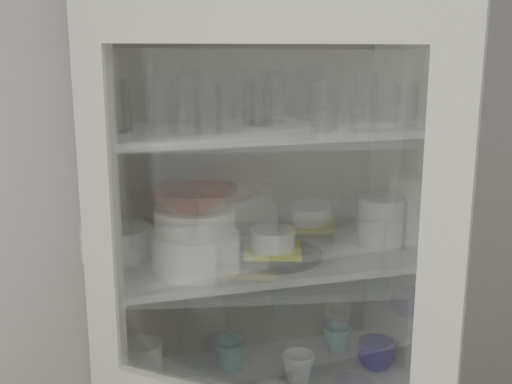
{
  "coord_description": "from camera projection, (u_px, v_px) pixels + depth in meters",
  "views": [
    {
      "loc": [
        -0.32,
        -0.52,
        1.91
      ],
      "look_at": [
        0.2,
        1.27,
        1.46
      ],
      "focal_mm": 45.0,
      "sensor_mm": 36.0,
      "label": 1
    }
  ],
  "objects": [
    {
      "name": "wall_back",
      "position": [
        179.0,
        228.0,
        2.12
      ],
      "size": [
        3.6,
        0.02,
        2.6
      ],
      "primitive_type": "cube",
      "color": "beige",
      "rests_on": "ground"
    },
    {
      "name": "pantry_cabinet",
      "position": [
        251.0,
        342.0,
        2.1
      ],
      "size": [
        1.0,
        0.45,
        2.1
      ],
      "color": "beige",
      "rests_on": "floor"
    },
    {
      "name": "tumbler_0",
      "position": [
        161.0,
        112.0,
        1.68
      ],
      "size": [
        0.07,
        0.07,
        0.12
      ],
      "primitive_type": "cylinder",
      "rotation": [
        0.0,
        0.0,
        0.23
      ],
      "color": "silver",
      "rests_on": "shelf_glass"
    },
    {
      "name": "tumbler_1",
      "position": [
        208.0,
        109.0,
        1.71
      ],
      "size": [
        0.08,
        0.08,
        0.13
      ],
      "primitive_type": "cylinder",
      "rotation": [
        0.0,
        0.0,
        0.28
      ],
      "color": "silver",
      "rests_on": "shelf_glass"
    },
    {
      "name": "tumbler_2",
      "position": [
        186.0,
        106.0,
        1.68
      ],
      "size": [
        0.08,
        0.08,
        0.15
      ],
      "primitive_type": "cylinder",
      "rotation": [
        0.0,
        0.0,
        -0.05
      ],
      "color": "silver",
      "rests_on": "shelf_glass"
    },
    {
      "name": "tumbler_3",
      "position": [
        324.0,
        106.0,
        1.75
      ],
      "size": [
        0.09,
        0.09,
        0.14
      ],
      "primitive_type": "cylinder",
      "rotation": [
        0.0,
        0.0,
        -0.42
      ],
      "color": "silver",
      "rests_on": "shelf_glass"
    },
    {
      "name": "tumbler_4",
      "position": [
        363.0,
        102.0,
        1.78
      ],
      "size": [
        0.1,
        0.1,
        0.16
      ],
      "primitive_type": "cylinder",
      "rotation": [
        0.0,
        0.0,
        -0.31
      ],
      "color": "silver",
      "rests_on": "shelf_glass"
    },
    {
      "name": "tumbler_5",
      "position": [
        328.0,
        107.0,
        1.77
      ],
      "size": [
        0.08,
        0.08,
        0.13
      ],
      "primitive_type": "cylinder",
      "rotation": [
        0.0,
        0.0,
        0.34
      ],
      "color": "silver",
      "rests_on": "shelf_glass"
    },
    {
      "name": "tumbler_6",
      "position": [
        406.0,
        105.0,
        1.84
      ],
      "size": [
        0.08,
        0.08,
        0.13
      ],
      "primitive_type": "cylinder",
      "rotation": [
        0.0,
        0.0,
        -0.2
      ],
      "color": "silver",
      "rests_on": "shelf_glass"
    },
    {
      "name": "tumbler_7",
      "position": [
        113.0,
        107.0,
        1.72
      ],
      "size": [
        0.08,
        0.08,
        0.14
      ],
      "primitive_type": "cylinder",
      "rotation": [
        0.0,
        0.0,
        -0.07
      ],
      "color": "silver",
      "rests_on": "shelf_glass"
    },
    {
      "name": "tumbler_8",
      "position": [
        118.0,
        106.0,
        1.75
      ],
      "size": [
        0.08,
        0.08,
        0.14
      ],
      "primitive_type": "cylinder",
      "rotation": [
        0.0,
        0.0,
        0.18
      ],
      "color": "silver",
      "rests_on": "shelf_glass"
    },
    {
      "name": "tumbler_9",
      "position": [
        261.0,
        103.0,
        1.86
      ],
      "size": [
        0.07,
        0.07,
        0.13
      ],
      "primitive_type": "cylinder",
      "rotation": [
        0.0,
        0.0,
        -0.09
      ],
      "color": "silver",
      "rests_on": "shelf_glass"
    },
    {
      "name": "tumbler_10",
      "position": [
        255.0,
        103.0,
        1.87
      ],
      "size": [
        0.08,
        0.08,
        0.14
      ],
      "primitive_type": "cylinder",
      "rotation": [
        0.0,
        0.0,
        -0.19
      ],
      "color": "silver",
      "rests_on": "shelf_glass"
    },
    {
      "name": "goblet_0",
      "position": [
        190.0,
        93.0,
        1.9
      ],
      "size": [
        0.08,
        0.08,
        0.18
      ],
      "primitive_type": null,
      "color": "silver",
      "rests_on": "shelf_glass"
    },
    {
      "name": "goblet_1",
      "position": [
        260.0,
        94.0,
        1.94
      ],
      "size": [
        0.08,
        0.08,
        0.17
      ],
      "primitive_type": null,
      "color": "silver",
      "rests_on": "shelf_glass"
    },
    {
      "name": "goblet_2",
      "position": [
        274.0,
        93.0,
        1.95
      ],
      "size": [
        0.08,
        0.08,
        0.18
      ],
      "primitive_type": null,
      "color": "silver",
      "rests_on": "shelf_glass"
    },
    {
      "name": "goblet_3",
      "position": [
        309.0,
        90.0,
        2.0
      ],
      "size": [
        0.08,
        0.08,
        0.19
      ],
      "primitive_type": null,
      "color": "silver",
      "rests_on": "shelf_glass"
    },
    {
      "name": "plate_stack_front",
      "position": [
        196.0,
        251.0,
        1.84
      ],
      "size": [
        0.25,
        0.25,
        0.11
      ],
      "primitive_type": "cylinder",
      "color": "white",
      "rests_on": "shelf_plates"
    },
    {
      "name": "plate_stack_back",
      "position": [
        117.0,
        242.0,
        1.94
      ],
      "size": [
        0.22,
        0.22,
        0.1
      ],
      "primitive_type": "cylinder",
      "color": "white",
      "rests_on": "shelf_plates"
    },
    {
      "name": "cream_bowl",
      "position": [
        195.0,
        220.0,
        1.82
      ],
      "size": [
        0.29,
        0.29,
        0.07
      ],
      "primitive_type": "cylinder",
      "rotation": [
        0.0,
        0.0,
        0.37
      ],
      "color": "silver",
      "rests_on": "plate_stack_front"
    },
    {
      "name": "terracotta_bowl",
      "position": [
        195.0,
        198.0,
        1.8
      ],
      "size": [
        0.3,
        0.3,
        0.06
      ],
      "primitive_type": "imported",
      "rotation": [
        0.0,
        0.0,
        -0.28
      ],
      "color": "maroon",
      "rests_on": "cream_bowl"
    },
    {
      "name": "glass_platter",
      "position": [
        272.0,
        255.0,
        1.95
      ],
      "size": [
        0.37,
        0.37,
        0.02
      ],
      "primitive_type": "cylinder",
      "rotation": [
        0.0,
        0.0,
        0.27
      ],
      "color": "silver",
      "rests_on": "shelf_plates"
    },
    {
      "name": "yellow_trivet",
      "position": [
        272.0,
        250.0,
        1.95
      ],
      "size": [
        0.21,
        0.21,
        0.01
      ],
      "primitive_type": "cube",
      "rotation": [
        0.0,
        0.0,
        -0.3
      ],
      "color": "yellow",
      "rests_on": "glass_platter"
    },
    {
      "name": "white_ramekin",
      "position": [
        273.0,
        239.0,
        1.94
      ],
      "size": [
        0.17,
        0.17,
        0.06
      ],
      "primitive_type": "cylinder",
      "rotation": [
        0.0,
        0.0,
        0.22
      ],
      "color": "white",
      "rests_on": "yellow_trivet"
    },
    {
      "name": "grey_bowl_stack",
      "position": [
        381.0,
        222.0,
        2.04
      ],
      "size": [
        0.15,
        0.15,
        0.16
      ],
      "primitive_type": "cylinder",
      "color": "#B5B6B6",
      "rests_on": "shelf_plates"
    },
    {
      "name": "mug_blue",
      "position": [
        376.0,
        354.0,
        2.09
      ],
      "size": [
        0.14,
        0.14,
        0.1
      ],
      "primitive_type": "imported",
      "rotation": [
        0.0,
        0.0,
        -0.18
      ],
      "color": "navy",
      "rests_on": "shelf_mugs"
    },
    {
      "name": "mug_teal",
      "position": [
        337.0,
        339.0,
        2.2
      ],
      "size": [
        0.13,
        0.13,
        0.09
      ],
      "primitive_type": "imported",
      "rotation": [
        0.0,
        0.0,
        -0.39
      ],
      "color": "teal",
      "rests_on": "shelf_mugs"
    },
    {
      "name": "mug_white",
      "position": [
        298.0,
        368.0,
        2.0
      ],
      "size": [
        0.1,
        0.1,
        0.1
      ],
      "primitive_type": "imported",
      "rotation": [
        0.0,
        0.0,
        -0.0
      ],
      "color": "white",
      "rests_on": "shelf_mugs"
    },
    {
      "name": "teal_jar",
      "position": [
        229.0,
        353.0,
        2.09
      ],
      "size": [
        0.09,
        0.09,
        0.11
      ],
      "color": "teal",
      "rests_on": "shelf_mugs"
    },
    {
      "name": "white_canister",
      "position": [
        143.0,
        364.0,
        1.98
      ],
      "size": [
        0.15,
        0.15,
        0.14
      ],
      "primitive_type": "cylinder",
      "rotation": [
        0.0,
        0.0,
        -0.36
      ],
      "color": "white",
      "rests_on": "shelf_mugs"
    }
  ]
}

